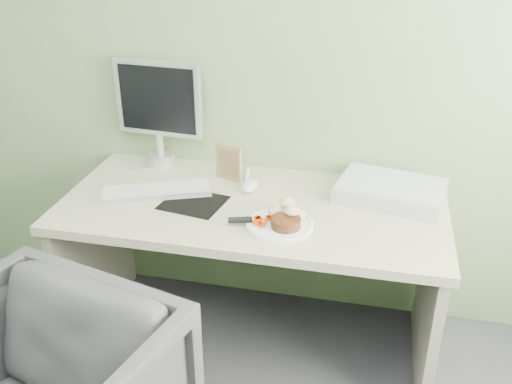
% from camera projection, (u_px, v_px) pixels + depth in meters
% --- Properties ---
extents(wall_back, '(3.50, 0.00, 3.50)m').
position_uv_depth(wall_back, '(271.00, 35.00, 2.42)').
color(wall_back, gray).
rests_on(wall_back, floor).
extents(desk, '(1.60, 0.75, 0.73)m').
position_uv_depth(desk, '(252.00, 241.00, 2.46)').
color(desk, beige).
rests_on(desk, floor).
extents(plate, '(0.26, 0.26, 0.01)m').
position_uv_depth(plate, '(280.00, 225.00, 2.21)').
color(plate, white).
rests_on(plate, desk).
extents(steak, '(0.15, 0.15, 0.04)m').
position_uv_depth(steak, '(286.00, 223.00, 2.17)').
color(steak, black).
rests_on(steak, plate).
extents(potato_pile, '(0.15, 0.13, 0.07)m').
position_uv_depth(potato_pile, '(290.00, 211.00, 2.22)').
color(potato_pile, tan).
rests_on(potato_pile, plate).
extents(carrot_heap, '(0.06, 0.05, 0.04)m').
position_uv_depth(carrot_heap, '(263.00, 220.00, 2.19)').
color(carrot_heap, red).
rests_on(carrot_heap, plate).
extents(steak_knife, '(0.24, 0.09, 0.02)m').
position_uv_depth(steak_knife, '(250.00, 220.00, 2.20)').
color(steak_knife, silver).
rests_on(steak_knife, plate).
extents(mousepad, '(0.28, 0.26, 0.00)m').
position_uv_depth(mousepad, '(193.00, 203.00, 2.38)').
color(mousepad, black).
rests_on(mousepad, desk).
extents(keyboard, '(0.47, 0.30, 0.02)m').
position_uv_depth(keyboard, '(157.00, 191.00, 2.45)').
color(keyboard, white).
rests_on(keyboard, desk).
extents(computer_mouse, '(0.07, 0.12, 0.04)m').
position_uv_depth(computer_mouse, '(250.00, 186.00, 2.48)').
color(computer_mouse, white).
rests_on(computer_mouse, desk).
extents(photo_frame, '(0.13, 0.06, 0.16)m').
position_uv_depth(photo_frame, '(229.00, 163.00, 2.55)').
color(photo_frame, olive).
rests_on(photo_frame, desk).
extents(eyedrop_bottle, '(0.03, 0.03, 0.07)m').
position_uv_depth(eyedrop_bottle, '(247.00, 173.00, 2.56)').
color(eyedrop_bottle, white).
rests_on(eyedrop_bottle, desk).
extents(scanner, '(0.48, 0.37, 0.07)m').
position_uv_depth(scanner, '(390.00, 192.00, 2.40)').
color(scanner, silver).
rests_on(scanner, desk).
extents(monitor, '(0.42, 0.13, 0.50)m').
position_uv_depth(monitor, '(159.00, 107.00, 2.62)').
color(monitor, silver).
rests_on(monitor, desk).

